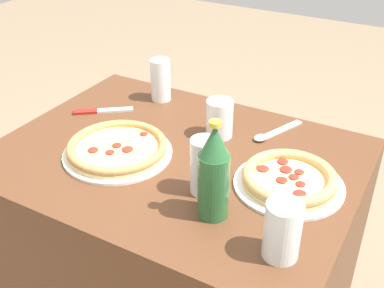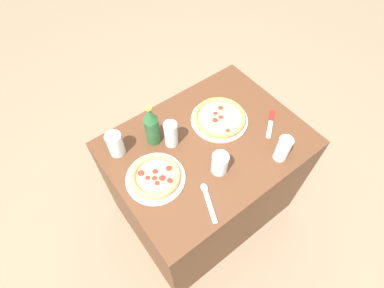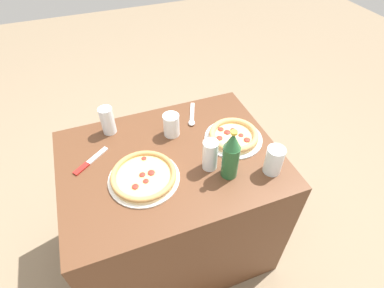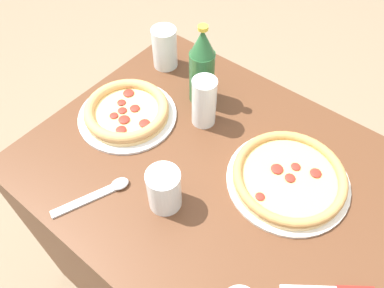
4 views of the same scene
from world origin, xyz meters
TOP-DOWN VIEW (x-y plane):
  - table at (0.00, 0.00)m, footprint 0.97×0.73m
  - pizza_pepperoni at (-0.14, -0.08)m, footprint 0.30×0.30m
  - pizza_veggie at (0.32, 0.01)m, footprint 0.27×0.27m
  - glass_water at (0.06, 0.15)m, footprint 0.08×0.08m
  - glass_orange_juice at (0.38, -0.22)m, footprint 0.08×0.08m
  - glass_mango_juice at (0.14, -0.11)m, footprint 0.06×0.06m
  - glass_red_wine at (-0.22, 0.27)m, footprint 0.06×0.06m
  - beer_bottle at (0.20, -0.17)m, footprint 0.07×0.07m
  - knife at (-0.34, 0.10)m, footprint 0.16×0.13m
  - spoon at (0.19, 0.22)m, footprint 0.10×0.19m

SIDE VIEW (x-z plane):
  - table at x=0.00m, z-range 0.00..0.76m
  - knife at x=-0.34m, z-range 0.76..0.77m
  - spoon at x=0.19m, z-range 0.76..0.77m
  - pizza_pepperoni at x=-0.14m, z-range 0.76..0.80m
  - pizza_veggie at x=0.32m, z-range 0.76..0.80m
  - glass_water at x=0.06m, z-range 0.76..0.87m
  - glass_orange_juice at x=0.38m, z-range 0.75..0.88m
  - glass_red_wine at x=-0.22m, z-range 0.76..0.89m
  - glass_mango_juice at x=0.14m, z-range 0.75..0.90m
  - beer_bottle at x=0.20m, z-range 0.75..0.99m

